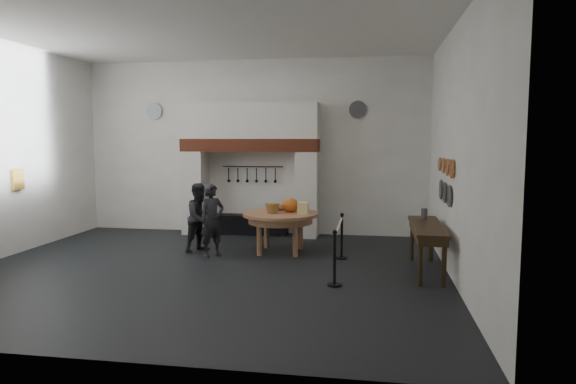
% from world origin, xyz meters
% --- Properties ---
extents(floor, '(9.00, 8.00, 0.02)m').
position_xyz_m(floor, '(0.00, 0.00, 0.00)').
color(floor, black).
rests_on(floor, ground).
extents(ceiling, '(9.00, 8.00, 0.02)m').
position_xyz_m(ceiling, '(0.00, 0.00, 4.50)').
color(ceiling, silver).
rests_on(ceiling, wall_back).
extents(wall_back, '(9.00, 0.02, 4.50)m').
position_xyz_m(wall_back, '(0.00, 4.00, 2.25)').
color(wall_back, white).
rests_on(wall_back, floor).
extents(wall_front, '(9.00, 0.02, 4.50)m').
position_xyz_m(wall_front, '(0.00, -4.00, 2.25)').
color(wall_front, white).
rests_on(wall_front, floor).
extents(wall_right, '(0.02, 8.00, 4.50)m').
position_xyz_m(wall_right, '(4.50, 0.00, 2.25)').
color(wall_right, white).
rests_on(wall_right, floor).
extents(chimney_pier_left, '(0.55, 0.70, 2.15)m').
position_xyz_m(chimney_pier_left, '(-1.48, 3.65, 1.07)').
color(chimney_pier_left, silver).
rests_on(chimney_pier_left, floor).
extents(chimney_pier_right, '(0.55, 0.70, 2.15)m').
position_xyz_m(chimney_pier_right, '(1.48, 3.65, 1.07)').
color(chimney_pier_right, silver).
rests_on(chimney_pier_right, floor).
extents(hearth_brick_band, '(3.50, 0.72, 0.32)m').
position_xyz_m(hearth_brick_band, '(0.00, 3.65, 2.31)').
color(hearth_brick_band, '#9E442B').
rests_on(hearth_brick_band, chimney_pier_left).
extents(chimney_hood, '(3.50, 0.70, 0.90)m').
position_xyz_m(chimney_hood, '(0.00, 3.65, 2.92)').
color(chimney_hood, silver).
rests_on(chimney_hood, hearth_brick_band).
extents(iron_range, '(1.90, 0.45, 0.50)m').
position_xyz_m(iron_range, '(0.00, 3.72, 0.25)').
color(iron_range, black).
rests_on(iron_range, floor).
extents(utensil_rail, '(1.60, 0.02, 0.02)m').
position_xyz_m(utensil_rail, '(0.00, 3.92, 1.75)').
color(utensil_rail, black).
rests_on(utensil_rail, wall_back).
extents(wall_plaque, '(0.05, 0.34, 0.44)m').
position_xyz_m(wall_plaque, '(-4.45, 0.80, 1.60)').
color(wall_plaque, gold).
rests_on(wall_plaque, wall_left).
extents(work_table, '(1.91, 1.91, 0.07)m').
position_xyz_m(work_table, '(1.12, 1.75, 0.84)').
color(work_table, tan).
rests_on(work_table, floor).
extents(pumpkin, '(0.36, 0.36, 0.31)m').
position_xyz_m(pumpkin, '(1.32, 1.85, 1.03)').
color(pumpkin, orange).
rests_on(pumpkin, work_table).
extents(cheese_block_big, '(0.22, 0.22, 0.24)m').
position_xyz_m(cheese_block_big, '(1.62, 1.70, 0.99)').
color(cheese_block_big, '#E8D98A').
rests_on(cheese_block_big, work_table).
extents(cheese_block_small, '(0.18, 0.18, 0.20)m').
position_xyz_m(cheese_block_small, '(1.60, 2.00, 0.97)').
color(cheese_block_small, '#FFE698').
rests_on(cheese_block_small, work_table).
extents(wicker_basket, '(0.37, 0.37, 0.22)m').
position_xyz_m(wicker_basket, '(0.97, 1.60, 0.98)').
color(wicker_basket, '#A0723A').
rests_on(wicker_basket, work_table).
extents(bread_loaf, '(0.31, 0.18, 0.13)m').
position_xyz_m(bread_loaf, '(1.02, 2.10, 0.94)').
color(bread_loaf, '#A7793B').
rests_on(bread_loaf, work_table).
extents(visitor_near, '(0.65, 0.66, 1.54)m').
position_xyz_m(visitor_near, '(-0.23, 1.16, 0.77)').
color(visitor_near, '#222227').
rests_on(visitor_near, floor).
extents(visitor_far, '(0.86, 0.92, 1.51)m').
position_xyz_m(visitor_far, '(-0.63, 1.56, 0.75)').
color(visitor_far, black).
rests_on(visitor_far, floor).
extents(side_table, '(0.55, 2.20, 0.06)m').
position_xyz_m(side_table, '(4.10, 0.52, 0.87)').
color(side_table, '#392815').
rests_on(side_table, floor).
extents(pewter_jug, '(0.12, 0.12, 0.22)m').
position_xyz_m(pewter_jug, '(4.10, 1.12, 1.01)').
color(pewter_jug, '#47484C').
rests_on(pewter_jug, side_table).
extents(copper_pan_a, '(0.03, 0.34, 0.34)m').
position_xyz_m(copper_pan_a, '(4.46, 0.20, 1.95)').
color(copper_pan_a, '#C6662D').
rests_on(copper_pan_a, wall_right).
extents(copper_pan_b, '(0.03, 0.32, 0.32)m').
position_xyz_m(copper_pan_b, '(4.46, 0.75, 1.95)').
color(copper_pan_b, '#C6662D').
rests_on(copper_pan_b, wall_right).
extents(copper_pan_c, '(0.03, 0.30, 0.30)m').
position_xyz_m(copper_pan_c, '(4.46, 1.30, 1.95)').
color(copper_pan_c, '#C6662D').
rests_on(copper_pan_c, wall_right).
extents(copper_pan_d, '(0.03, 0.28, 0.28)m').
position_xyz_m(copper_pan_d, '(4.46, 1.85, 1.95)').
color(copper_pan_d, '#C6662D').
rests_on(copper_pan_d, wall_right).
extents(pewter_plate_left, '(0.03, 0.40, 0.40)m').
position_xyz_m(pewter_plate_left, '(4.46, 0.40, 1.45)').
color(pewter_plate_left, '#4C4C51').
rests_on(pewter_plate_left, wall_right).
extents(pewter_plate_mid, '(0.03, 0.40, 0.40)m').
position_xyz_m(pewter_plate_mid, '(4.46, 1.00, 1.45)').
color(pewter_plate_mid, '#4C4C51').
rests_on(pewter_plate_mid, wall_right).
extents(pewter_plate_right, '(0.03, 0.40, 0.40)m').
position_xyz_m(pewter_plate_right, '(4.46, 1.60, 1.45)').
color(pewter_plate_right, '#4C4C51').
rests_on(pewter_plate_right, wall_right).
extents(pewter_plate_back_left, '(0.44, 0.03, 0.44)m').
position_xyz_m(pewter_plate_back_left, '(-2.70, 3.96, 3.20)').
color(pewter_plate_back_left, '#4C4C51').
rests_on(pewter_plate_back_left, wall_back).
extents(pewter_plate_back_right, '(0.44, 0.03, 0.44)m').
position_xyz_m(pewter_plate_back_right, '(2.70, 3.96, 3.20)').
color(pewter_plate_back_right, '#4C4C51').
rests_on(pewter_plate_back_right, wall_back).
extents(barrier_post_near, '(0.05, 0.05, 0.90)m').
position_xyz_m(barrier_post_near, '(2.48, -0.64, 0.45)').
color(barrier_post_near, black).
rests_on(barrier_post_near, floor).
extents(barrier_post_far, '(0.05, 0.05, 0.90)m').
position_xyz_m(barrier_post_far, '(2.48, 1.36, 0.45)').
color(barrier_post_far, black).
rests_on(barrier_post_far, floor).
extents(barrier_rope, '(0.04, 2.00, 0.04)m').
position_xyz_m(barrier_rope, '(2.48, 0.36, 0.85)').
color(barrier_rope, white).
rests_on(barrier_rope, barrier_post_near).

